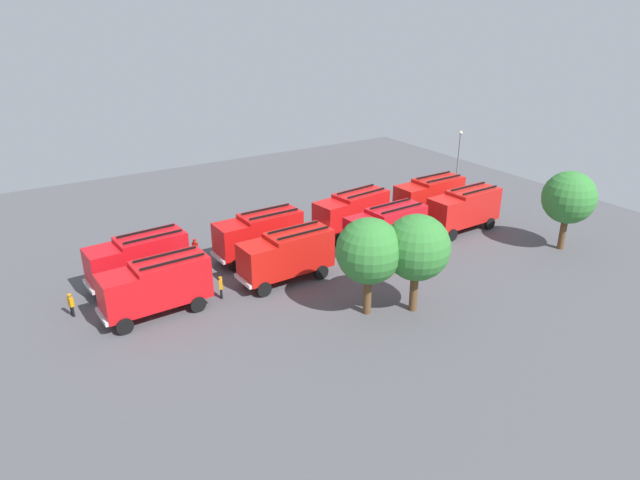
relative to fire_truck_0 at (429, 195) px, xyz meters
The scene contains 18 objects.
ground_plane 14.18m from the fire_truck_0, ahead, with size 64.73×64.73×0.00m, color #4C4C51.
fire_truck_0 is the anchor object (origin of this frame).
fire_truck_1 8.91m from the fire_truck_0, ahead, with size 7.44×3.45×3.88m.
fire_truck_2 18.20m from the fire_truck_0, ahead, with size 7.26×2.90×3.88m.
fire_truck_3 27.72m from the fire_truck_0, ahead, with size 7.35×3.15×3.88m.
fire_truck_4 4.40m from the fire_truck_0, 92.15° to the left, with size 7.28×2.97×3.88m.
fire_truck_5 9.81m from the fire_truck_0, 26.63° to the left, with size 7.31×3.03×3.88m.
fire_truck_6 18.88m from the fire_truck_0, 14.51° to the left, with size 7.27×2.94×3.88m.
fire_truck_7 28.26m from the fire_truck_0, ahead, with size 7.30×3.01×3.88m.
firefighter_0 24.02m from the fire_truck_0, 11.20° to the left, with size 0.37×0.48×1.62m.
firefighter_1 13.99m from the fire_truck_0, ahead, with size 0.45×0.48×1.82m.
firefighter_2 32.93m from the fire_truck_0, ahead, with size 0.33×0.47×1.61m.
firefighter_3 22.91m from the fire_truck_0, ahead, with size 0.43×0.48×1.83m.
tree_0 12.76m from the fire_truck_0, 109.34° to the left, with size 4.32×4.32×6.69m.
tree_1 18.79m from the fire_truck_0, 44.66° to the left, with size 4.38×4.38×6.78m.
tree_2 20.11m from the fire_truck_0, 36.16° to the left, with size 4.33×4.33×6.71m.
traffic_cone_0 20.49m from the fire_truck_0, ahead, with size 0.51×0.51×0.72m, color #F2600C.
lamppost 7.46m from the fire_truck_0, 155.40° to the right, with size 0.36×0.36×7.07m.
Camera 1 is at (22.65, 35.92, 19.22)m, focal length 31.88 mm.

